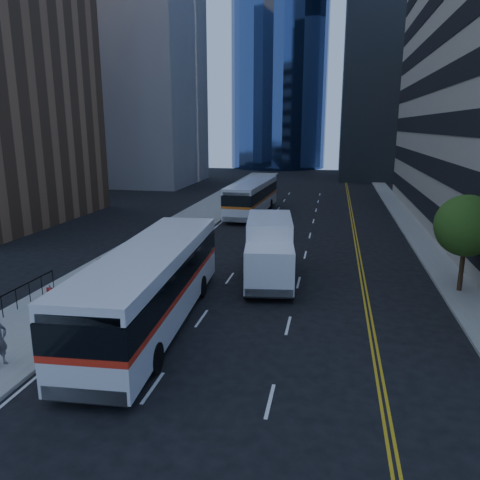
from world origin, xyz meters
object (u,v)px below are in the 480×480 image
at_px(box_truck, 269,249).
at_px(bus_front, 152,283).
at_px(street_tree, 467,226).
at_px(bus_rear, 252,196).

bearing_deg(box_truck, bus_front, -128.48).
bearing_deg(street_tree, bus_rear, 125.64).
relative_size(street_tree, bus_front, 0.37).
height_order(bus_front, bus_rear, bus_front).
bearing_deg(bus_rear, box_truck, -74.43).
distance_m(bus_front, bus_rear, 27.66).
relative_size(street_tree, box_truck, 0.67).
xyz_separation_m(bus_rear, box_truck, (4.58, -20.57, 0.07)).
bearing_deg(bus_front, bus_rear, 87.16).
xyz_separation_m(street_tree, box_truck, (-10.21, 0.05, -1.79)).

